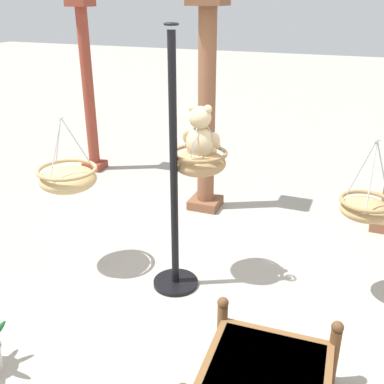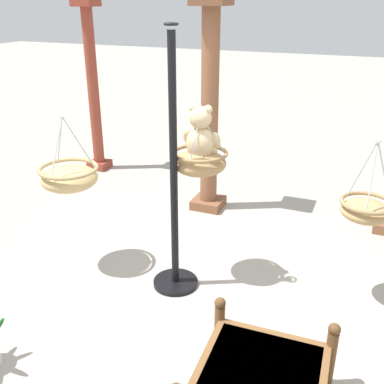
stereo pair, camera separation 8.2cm
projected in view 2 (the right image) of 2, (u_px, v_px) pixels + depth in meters
ground_plane at (187, 287)px, 4.42m from camera, size 40.00×40.00×0.00m
display_pole_central at (174, 216)px, 4.17m from camera, size 0.44×0.44×2.44m
hanging_basket_with_teddy at (200, 161)px, 4.14m from camera, size 0.52×0.52×0.56m
teddy_bear at (201, 137)px, 4.07m from camera, size 0.36×0.31×0.52m
hanging_basket_left_high at (69, 177)px, 4.40m from camera, size 0.58×0.58×0.74m
hanging_basket_right_low at (366, 209)px, 3.89m from camera, size 0.46×0.46×0.73m
greenhouse_pillar_right at (210, 115)px, 5.60m from camera, size 0.42×0.42×2.63m
greenhouse_pillar_far_back at (93, 93)px, 6.99m from camera, size 0.33×0.33×2.59m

